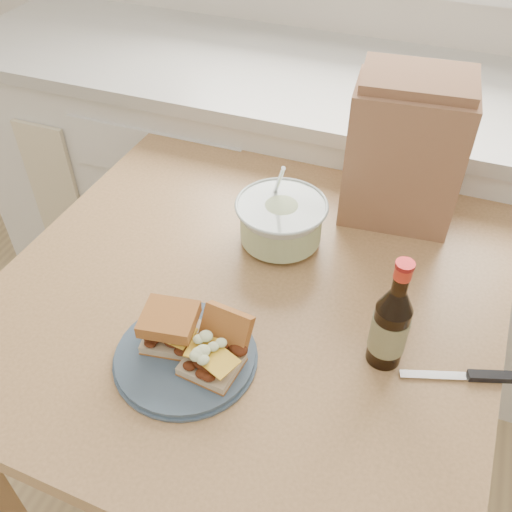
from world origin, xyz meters
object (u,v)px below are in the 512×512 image
(paper_bag, at_px, (404,156))
(coleslaw_bowl, at_px, (281,223))
(dining_table, at_px, (249,325))
(beer_bottle, at_px, (390,325))
(plate, at_px, (186,356))

(paper_bag, bearing_deg, coleslaw_bowl, -144.49)
(dining_table, height_order, coleslaw_bowl, coleslaw_bowl)
(paper_bag, bearing_deg, beer_bottle, -87.21)
(beer_bottle, relative_size, paper_bag, 0.74)
(coleslaw_bowl, relative_size, beer_bottle, 0.85)
(plate, bearing_deg, dining_table, 79.14)
(plate, distance_m, beer_bottle, 0.36)
(plate, bearing_deg, beer_bottle, 21.22)
(dining_table, bearing_deg, plate, -98.78)
(plate, relative_size, paper_bag, 0.79)
(coleslaw_bowl, bearing_deg, beer_bottle, -40.75)
(beer_bottle, bearing_deg, coleslaw_bowl, 149.72)
(plate, xyz_separation_m, paper_bag, (0.27, 0.55, 0.15))
(coleslaw_bowl, xyz_separation_m, paper_bag, (0.21, 0.19, 0.11))
(coleslaw_bowl, height_order, beer_bottle, beer_bottle)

